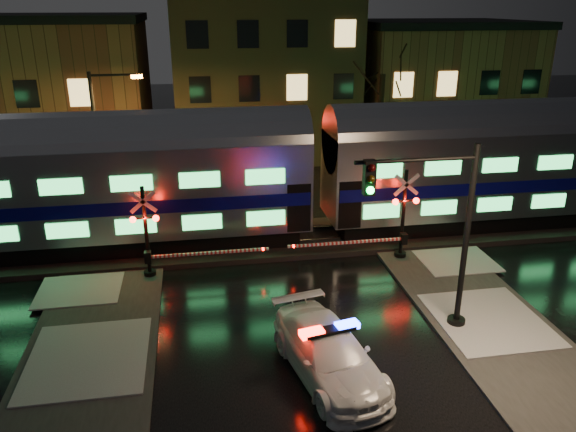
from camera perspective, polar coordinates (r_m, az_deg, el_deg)
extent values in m
plane|color=black|center=(20.95, -0.37, -8.14)|extent=(120.00, 120.00, 0.00)
cube|color=black|center=(25.35, -2.20, -2.49)|extent=(90.00, 4.20, 0.24)
cube|color=#2D2D2D|center=(16.14, -21.33, -19.55)|extent=(4.00, 20.00, 0.12)
cube|color=#2D2D2D|center=(18.36, 24.19, -14.59)|extent=(4.00, 20.00, 0.12)
cube|color=brown|center=(41.72, -24.01, 11.30)|extent=(14.00, 10.00, 9.00)
cube|color=brown|center=(41.13, -2.80, 14.67)|extent=(12.00, 11.00, 11.50)
cube|color=brown|center=(44.32, 14.67, 12.53)|extent=(12.00, 10.00, 8.50)
cube|color=black|center=(26.15, -26.19, -2.75)|extent=(24.00, 2.40, 0.80)
cube|color=#B7BAC1|center=(25.40, -27.00, 2.02)|extent=(25.00, 3.05, 3.80)
cube|color=#0A0A73|center=(25.52, -26.86, 1.17)|extent=(24.75, 3.09, 0.55)
cube|color=black|center=(30.93, 27.14, 0.55)|extent=(24.00, 2.40, 0.80)
imported|color=white|center=(16.61, 4.18, -13.76)|extent=(3.02, 5.36, 1.47)
cube|color=black|center=(16.18, 4.25, -11.50)|extent=(1.58, 0.69, 0.10)
cube|color=#FF0C05|center=(15.96, 2.43, -11.78)|extent=(0.73, 0.47, 0.17)
cube|color=#1426FF|center=(16.37, 6.03, -10.98)|extent=(0.73, 0.47, 0.17)
cylinder|color=black|center=(24.27, 11.31, -3.94)|extent=(0.49, 0.49, 0.29)
cylinder|color=black|center=(23.58, 11.61, 0.04)|extent=(0.16, 0.16, 3.90)
sphere|color=#FF0C05|center=(23.04, 10.87, 1.41)|extent=(0.25, 0.25, 0.25)
sphere|color=#FF0C05|center=(23.36, 12.89, 1.52)|extent=(0.25, 0.25, 0.25)
cube|color=white|center=(22.97, 5.97, -2.70)|extent=(4.88, 0.10, 0.10)
cube|color=black|center=(23.71, 11.66, -2.26)|extent=(0.25, 0.30, 0.45)
cylinder|color=black|center=(22.89, -13.82, -5.74)|extent=(0.47, 0.47, 0.28)
cylinder|color=black|center=(22.19, -14.20, -1.71)|extent=(0.15, 0.15, 3.76)
sphere|color=#FF0C05|center=(21.83, -15.49, -0.36)|extent=(0.24, 0.24, 0.24)
sphere|color=#FF0C05|center=(21.75, -13.28, -0.23)|extent=(0.24, 0.24, 0.24)
cube|color=white|center=(22.22, -7.99, -3.73)|extent=(4.70, 0.10, 0.10)
cube|color=black|center=(22.31, -14.04, -4.08)|extent=(0.25, 0.30, 0.45)
cylinder|color=black|center=(19.88, 16.69, -10.32)|extent=(0.58, 0.58, 0.31)
cylinder|color=black|center=(18.57, 17.63, -2.41)|extent=(0.19, 0.19, 6.26)
cylinder|color=black|center=(16.93, 12.92, 5.57)|extent=(3.76, 0.13, 0.13)
cube|color=black|center=(16.41, 8.26, 3.88)|extent=(0.33, 0.29, 1.04)
sphere|color=#0CFF3F|center=(16.36, 8.37, 2.60)|extent=(0.23, 0.23, 0.23)
cylinder|color=black|center=(28.23, -18.72, 6.38)|extent=(0.18, 0.18, 7.26)
cylinder|color=black|center=(27.48, -17.26, 13.52)|extent=(2.18, 0.11, 0.11)
cube|color=orange|center=(27.38, -15.12, 13.52)|extent=(0.50, 0.25, 0.16)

